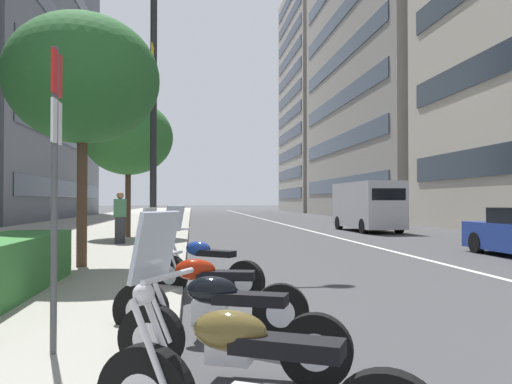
{
  "coord_description": "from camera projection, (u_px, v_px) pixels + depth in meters",
  "views": [
    {
      "loc": [
        -2.73,
        6.16,
        1.55
      ],
      "look_at": [
        12.67,
        4.25,
        1.82
      ],
      "focal_mm": 36.56,
      "sensor_mm": 36.0,
      "label": 1
    }
  ],
  "objects": [
    {
      "name": "street_lamp_with_banners",
      "position": [
        167.0,
        54.0,
        14.07
      ],
      "size": [
        1.26,
        2.59,
        9.08
      ],
      "color": "#232326",
      "rests_on": "sidewalk_right_plaza"
    },
    {
      "name": "street_tree_by_lamp_post",
      "position": [
        128.0,
        138.0,
        20.56
      ],
      "size": [
        3.5,
        3.5,
        5.41
      ],
      "color": "#473323",
      "rests_on": "sidewalk_right_plaza"
    },
    {
      "name": "sidewalk_right_plaza",
      "position": [
        107.0,
        225.0,
        31.82
      ],
      "size": [
        160.0,
        10.01,
        0.15
      ],
      "primitive_type": "cube",
      "color": "gray",
      "rests_on": "ground"
    },
    {
      "name": "delivery_van_ahead",
      "position": [
        367.0,
        205.0,
        26.75
      ],
      "size": [
        5.62,
        2.17,
        2.51
      ],
      "rotation": [
        0.0,
        0.0,
        0.03
      ],
      "color": "#B7B7BC",
      "rests_on": "ground"
    },
    {
      "name": "office_tower_near_left",
      "position": [
        423.0,
        24.0,
        52.62
      ],
      "size": [
        29.09,
        17.69,
        39.02
      ],
      "color": "gray",
      "rests_on": "ground"
    },
    {
      "name": "motorcycle_mid_row",
      "position": [
        228.0,
        332.0,
        4.52
      ],
      "size": [
        0.95,
        2.0,
        1.09
      ],
      "rotation": [
        0.0,
        0.0,
        1.19
      ],
      "color": "black",
      "rests_on": "ground"
    },
    {
      "name": "street_tree_far_plaza",
      "position": [
        83.0,
        80.0,
        11.18
      ],
      "size": [
        3.27,
        3.27,
        5.41
      ],
      "color": "#473323",
      "rests_on": "sidewalk_right_plaza"
    },
    {
      "name": "motorcycle_nearest_camera",
      "position": [
        205.0,
        270.0,
        8.38
      ],
      "size": [
        1.34,
        1.75,
        1.48
      ],
      "rotation": [
        0.0,
        0.0,
        0.93
      ],
      "color": "black",
      "rests_on": "ground"
    },
    {
      "name": "lane_centre_stripe",
      "position": [
        276.0,
        222.0,
        38.17
      ],
      "size": [
        110.0,
        0.16,
        0.01
      ],
      "primitive_type": "cube",
      "color": "silver",
      "rests_on": "ground"
    },
    {
      "name": "pedestrian_on_plaza",
      "position": [
        120.0,
        217.0,
        17.24
      ],
      "size": [
        0.28,
        0.41,
        1.71
      ],
      "rotation": [
        0.0,
        0.0,
        0.05
      ],
      "color": "#2D2D33",
      "rests_on": "sidewalk_right_plaza"
    },
    {
      "name": "office_tower_mid_left",
      "position": [
        341.0,
        100.0,
        78.68
      ],
      "size": [
        19.5,
        15.89,
        33.81
      ],
      "color": "gray",
      "rests_on": "ground"
    },
    {
      "name": "parking_sign_by_curb",
      "position": [
        55.0,
        161.0,
        4.8
      ],
      "size": [
        0.32,
        0.06,
        2.83
      ],
      "color": "#47494C",
      "rests_on": "sidewalk_right_plaza"
    },
    {
      "name": "motorcycle_second_in_row",
      "position": [
        206.0,
        300.0,
        5.86
      ],
      "size": [
        0.73,
        2.2,
        1.47
      ],
      "rotation": [
        0.0,
        0.0,
        1.36
      ],
      "color": "black",
      "rests_on": "ground"
    }
  ]
}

